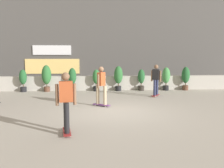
{
  "coord_description": "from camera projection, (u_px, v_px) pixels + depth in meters",
  "views": [
    {
      "loc": [
        -0.76,
        -8.9,
        2.11
      ],
      "look_at": [
        0.0,
        1.5,
        0.9
      ],
      "focal_mm": 37.7,
      "sensor_mm": 36.0,
      "label": 1
    }
  ],
  "objects": [
    {
      "name": "skater_by_wall_left",
      "position": [
        101.0,
        84.0,
        9.97
      ],
      "size": [
        0.78,
        0.61,
        1.7
      ],
      "color": "#72338C",
      "rests_on": "ground"
    },
    {
      "name": "skater_far_right",
      "position": [
        66.0,
        100.0,
        6.37
      ],
      "size": [
        0.55,
        0.82,
        1.7
      ],
      "color": "maroon",
      "rests_on": "ground"
    },
    {
      "name": "building_backdrop",
      "position": [
        104.0,
        42.0,
        18.65
      ],
      "size": [
        20.0,
        2.08,
        6.5
      ],
      "color": "#4C4947",
      "rests_on": "ground"
    },
    {
      "name": "planter_wall",
      "position": [
        107.0,
        83.0,
        15.01
      ],
      "size": [
        18.0,
        0.4,
        0.9
      ],
      "primitive_type": "cube",
      "color": "#B2ADA3",
      "rests_on": "ground"
    },
    {
      "name": "skater_by_wall_right",
      "position": [
        156.0,
        79.0,
        12.48
      ],
      "size": [
        0.62,
        0.77,
        1.7
      ],
      "color": "maroon",
      "rests_on": "ground"
    },
    {
      "name": "potted_plant_7",
      "position": [
        186.0,
        77.0,
        14.88
      ],
      "size": [
        0.5,
        0.5,
        1.48
      ],
      "color": "brown",
      "rests_on": "ground"
    },
    {
      "name": "potted_plant_1",
      "position": [
        46.0,
        76.0,
        14.24
      ],
      "size": [
        0.57,
        0.57,
        1.61
      ],
      "color": "brown",
      "rests_on": "ground"
    },
    {
      "name": "ground_plane",
      "position": [
        115.0,
        111.0,
        9.12
      ],
      "size": [
        48.0,
        48.0,
        0.0
      ],
      "primitive_type": "plane",
      "color": "#A8A093"
    },
    {
      "name": "potted_plant_6",
      "position": [
        166.0,
        77.0,
        14.79
      ],
      "size": [
        0.49,
        0.49,
        1.45
      ],
      "color": "black",
      "rests_on": "ground"
    },
    {
      "name": "potted_plant_3",
      "position": [
        96.0,
        79.0,
        14.48
      ],
      "size": [
        0.43,
        0.43,
        1.34
      ],
      "color": "black",
      "rests_on": "ground"
    },
    {
      "name": "potted_plant_5",
      "position": [
        141.0,
        79.0,
        14.68
      ],
      "size": [
        0.43,
        0.43,
        1.33
      ],
      "color": "#2D2823",
      "rests_on": "ground"
    },
    {
      "name": "potted_plant_2",
      "position": [
        72.0,
        78.0,
        14.36
      ],
      "size": [
        0.48,
        0.48,
        1.43
      ],
      "color": "black",
      "rests_on": "ground"
    },
    {
      "name": "potted_plant_4",
      "position": [
        118.0,
        76.0,
        14.56
      ],
      "size": [
        0.53,
        0.53,
        1.54
      ],
      "color": "black",
      "rests_on": "ground"
    },
    {
      "name": "potted_plant_0",
      "position": [
        23.0,
        79.0,
        14.16
      ],
      "size": [
        0.44,
        0.44,
        1.35
      ],
      "color": "black",
      "rests_on": "ground"
    }
  ]
}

